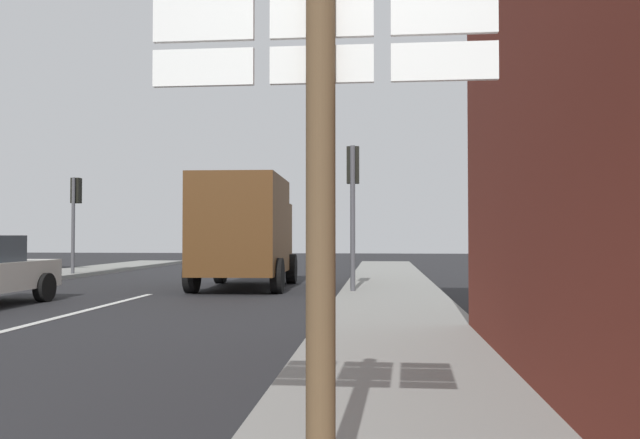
{
  "coord_description": "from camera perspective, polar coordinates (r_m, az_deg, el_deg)",
  "views": [
    {
      "loc": [
        5.73,
        -3.51,
        1.46
      ],
      "look_at": [
        4.32,
        11.28,
        1.84
      ],
      "focal_mm": 36.0,
      "sensor_mm": 36.0,
      "label": 1
    }
  ],
  "objects": [
    {
      "name": "traffic_light_far_left",
      "position": [
        24.31,
        -20.92,
        1.33
      ],
      "size": [
        0.3,
        0.49,
        3.52
      ],
      "color": "#47474C",
      "rests_on": "ground"
    },
    {
      "name": "ground_plane",
      "position": [
        14.74,
        -17.6,
        -7.08
      ],
      "size": [
        80.0,
        80.0,
        0.0
      ],
      "primitive_type": "plane",
      "color": "#232326"
    },
    {
      "name": "traffic_light_near_right",
      "position": [
        15.63,
        2.94,
        3.07
      ],
      "size": [
        0.3,
        0.49,
        3.64
      ],
      "color": "#47474C",
      "rests_on": "ground"
    },
    {
      "name": "lane_centre_stripe",
      "position": [
        11.19,
        -25.73,
        -8.78
      ],
      "size": [
        0.16,
        12.0,
        0.01
      ],
      "primitive_type": "cube",
      "color": "silver",
      "rests_on": "ground"
    },
    {
      "name": "route_sign_post",
      "position": [
        3.07,
        0.09,
        8.75
      ],
      "size": [
        1.66,
        0.14,
        3.2
      ],
      "color": "brown",
      "rests_on": "ground"
    },
    {
      "name": "delivery_truck",
      "position": [
        17.92,
        -6.69,
        -0.85
      ],
      "size": [
        2.63,
        5.07,
        3.05
      ],
      "color": "#4C2D14",
      "rests_on": "ground"
    },
    {
      "name": "sidewalk_right",
      "position": [
        11.59,
        6.67,
        -8.34
      ],
      "size": [
        2.44,
        44.0,
        0.14
      ],
      "primitive_type": "cube",
      "color": "gray",
      "rests_on": "ground"
    }
  ]
}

